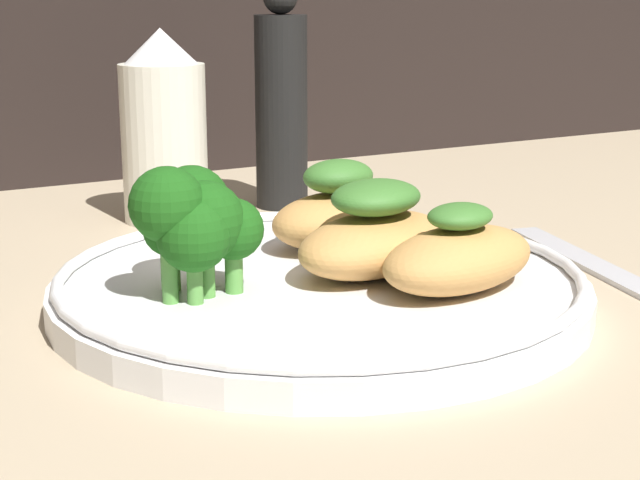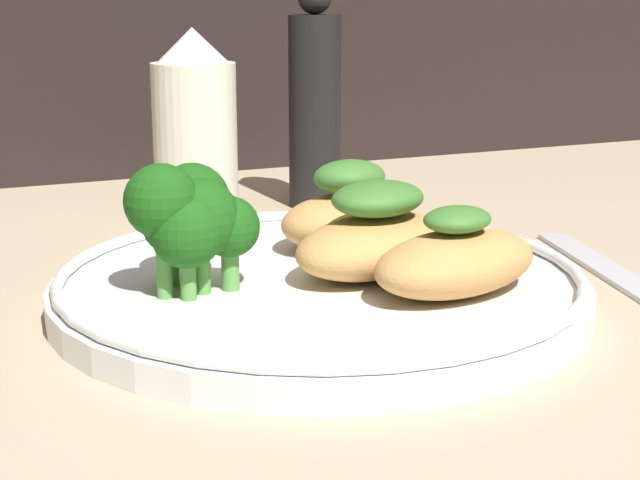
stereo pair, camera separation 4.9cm
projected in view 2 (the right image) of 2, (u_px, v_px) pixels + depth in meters
ground_plane at (320, 314)px, 49.98cm from camera, size 180.00×180.00×1.00cm
plate at (320, 286)px, 49.61cm from camera, size 27.09×27.09×2.00cm
grilled_meat_front at (456, 260)px, 46.62cm from camera, size 10.28×7.40×4.27cm
grilled_meat_middle at (377, 237)px, 49.56cm from camera, size 11.04×8.46×4.88cm
grilled_meat_back at (349, 214)px, 54.78cm from camera, size 9.06×6.80×5.03cm
broccoli_bunch at (190, 216)px, 46.59cm from camera, size 6.51×6.55×6.44cm
sauce_bottle at (198, 128)px, 67.58cm from camera, size 5.80×5.80×13.09cm
pepper_grinder at (315, 105)px, 70.67cm from camera, size 3.78×3.78×16.27cm
fork at (615, 272)px, 54.54cm from camera, size 6.10×17.88×0.60cm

